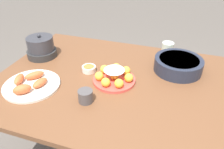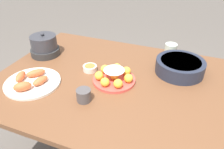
% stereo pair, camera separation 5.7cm
% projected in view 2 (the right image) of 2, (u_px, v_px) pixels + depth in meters
% --- Properties ---
extents(dining_table, '(1.35, 1.04, 0.77)m').
position_uv_depth(dining_table, '(110.00, 92.00, 1.36)').
color(dining_table, brown).
rests_on(dining_table, ground_plane).
extents(cake_plate, '(0.25, 0.25, 0.09)m').
position_uv_depth(cake_plate, '(114.00, 77.00, 1.27)').
color(cake_plate, '#E04C42').
rests_on(cake_plate, dining_table).
extents(serving_bowl, '(0.30, 0.30, 0.08)m').
position_uv_depth(serving_bowl, '(180.00, 66.00, 1.34)').
color(serving_bowl, '#232838').
rests_on(serving_bowl, dining_table).
extents(sauce_bowl, '(0.09, 0.09, 0.03)m').
position_uv_depth(sauce_bowl, '(90.00, 68.00, 1.38)').
color(sauce_bowl, silver).
rests_on(sauce_bowl, dining_table).
extents(seafood_platter, '(0.32, 0.32, 0.07)m').
position_uv_depth(seafood_platter, '(31.00, 81.00, 1.25)').
color(seafood_platter, silver).
rests_on(seafood_platter, dining_table).
extents(cup_near, '(0.08, 0.08, 0.07)m').
position_uv_depth(cup_near, '(84.00, 95.00, 1.12)').
color(cup_near, '#4C4747').
rests_on(cup_near, dining_table).
extents(cup_far, '(0.08, 0.08, 0.08)m').
position_uv_depth(cup_far, '(171.00, 49.00, 1.55)').
color(cup_far, beige).
rests_on(cup_far, dining_table).
extents(warming_pot, '(0.20, 0.20, 0.17)m').
position_uv_depth(warming_pot, '(44.00, 46.00, 1.54)').
color(warming_pot, '#2D2D2D').
rests_on(warming_pot, dining_table).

